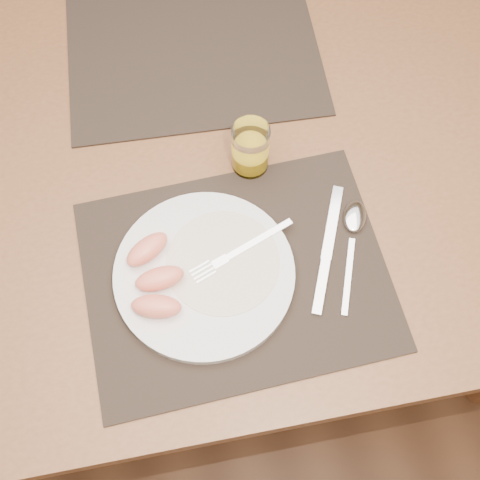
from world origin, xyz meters
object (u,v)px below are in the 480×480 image
object	(u,v)px
table	(208,181)
fork	(234,254)
knife	(326,259)
placemat_near	(236,275)
plate	(204,274)
spoon	(354,225)
placemat_far	(194,52)
juice_glass	(250,150)

from	to	relation	value
table	fork	distance (m)	0.22
table	knife	xyz separation A→B (m)	(0.15, -0.22, 0.09)
placemat_near	plate	size ratio (longest dim) A/B	1.67
placemat_near	plate	world-z (taller)	plate
placemat_near	plate	distance (m)	0.05
spoon	plate	bearing A→B (deg)	-171.03
placemat_near	fork	world-z (taller)	fork
spoon	knife	bearing A→B (deg)	-140.31
placemat_far	juice_glass	world-z (taller)	juice_glass
fork	spoon	world-z (taller)	fork
spoon	juice_glass	world-z (taller)	juice_glass
placemat_far	plate	bearing A→B (deg)	-96.64
spoon	juice_glass	distance (m)	0.20
knife	spoon	size ratio (longest dim) A/B	1.12
fork	placemat_far	bearing A→B (deg)	89.71
plate	juice_glass	size ratio (longest dim) A/B	2.96
table	plate	world-z (taller)	plate
spoon	juice_glass	bearing A→B (deg)	133.62
table	placemat_far	distance (m)	0.24
placemat_far	spoon	bearing A→B (deg)	-64.27
table	juice_glass	bearing A→B (deg)	-25.58
table	plate	xyz separation A→B (m)	(-0.04, -0.21, 0.10)
fork	knife	distance (m)	0.14
fork	juice_glass	xyz separation A→B (m)	(0.06, 0.16, 0.02)
placemat_near	spoon	distance (m)	0.20
table	plate	size ratio (longest dim) A/B	5.19
placemat_near	juice_glass	xyz separation A→B (m)	(0.06, 0.19, 0.04)
placemat_near	juice_glass	distance (m)	0.20
plate	spoon	bearing A→B (deg)	8.97
placemat_far	knife	world-z (taller)	knife
plate	knife	size ratio (longest dim) A/B	1.30
placemat_near	knife	xyz separation A→B (m)	(0.14, -0.00, 0.00)
plate	spoon	size ratio (longest dim) A/B	1.45
knife	juice_glass	world-z (taller)	juice_glass
placemat_far	juice_glass	size ratio (longest dim) A/B	4.94
placemat_near	knife	size ratio (longest dim) A/B	2.16
table	fork	xyz separation A→B (m)	(0.01, -0.19, 0.11)
placemat_far	placemat_near	bearing A→B (deg)	-90.48
table	placemat_far	size ratio (longest dim) A/B	3.11
plate	fork	bearing A→B (deg)	21.40
table	plate	distance (m)	0.24
table	knife	bearing A→B (deg)	-56.22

